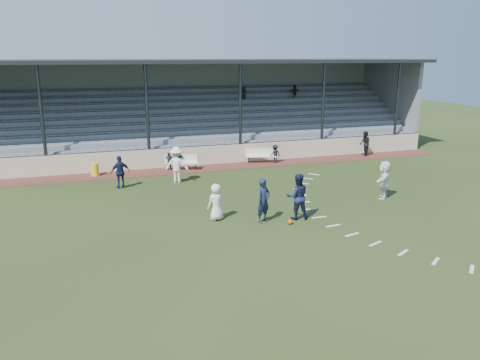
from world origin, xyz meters
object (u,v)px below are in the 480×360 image
object	(u,v)px
player_white_lead	(216,202)
official	(365,144)
football	(290,222)
player_navy_lead	(264,201)
bench_right	(261,154)
trash_bin	(95,170)
bench_left	(181,161)

from	to	relation	value
player_white_lead	official	bearing A→B (deg)	-161.62
football	player_navy_lead	size ratio (longest dim) A/B	0.12
bench_right	trash_bin	world-z (taller)	bench_right
bench_left	player_white_lead	size ratio (longest dim) A/B	1.26
player_white_lead	official	world-z (taller)	official
official	trash_bin	bearing A→B (deg)	-75.93
trash_bin	player_navy_lead	size ratio (longest dim) A/B	0.39
football	player_white_lead	size ratio (longest dim) A/B	0.14
trash_bin	football	size ratio (longest dim) A/B	3.29
trash_bin	player_navy_lead	distance (m)	12.39
player_navy_lead	official	bearing A→B (deg)	15.03
bench_left	trash_bin	distance (m)	5.15
bench_left	player_white_lead	world-z (taller)	player_white_lead
player_white_lead	player_navy_lead	bearing A→B (deg)	136.85
bench_left	official	bearing A→B (deg)	17.16
bench_left	trash_bin	bearing A→B (deg)	-163.90
trash_bin	football	distance (m)	13.43
official	player_white_lead	bearing A→B (deg)	-40.49
bench_right	official	xyz separation A→B (m)	(7.71, -0.25, 0.30)
bench_right	trash_bin	xyz separation A→B (m)	(-10.51, -0.27, -0.20)
player_navy_lead	official	world-z (taller)	player_navy_lead
bench_right	player_white_lead	bearing A→B (deg)	-106.06
bench_left	bench_right	world-z (taller)	same
bench_left	bench_right	xyz separation A→B (m)	(5.37, 0.33, 0.00)
bench_left	bench_right	distance (m)	5.38
football	official	xyz separation A→B (m)	(10.63, 11.09, 0.78)
bench_right	football	world-z (taller)	bench_right
player_white_lead	trash_bin	bearing A→B (deg)	-80.46
bench_left	player_navy_lead	distance (m)	10.50
football	official	world-z (taller)	official
football	player_navy_lead	xyz separation A→B (m)	(-0.97, 0.62, 0.84)
bench_left	trash_bin	size ratio (longest dim) A/B	2.76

